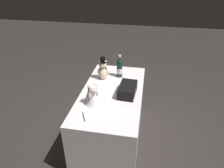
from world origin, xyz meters
TOP-DOWN VIEW (x-y plane):
  - ground_plane at (0.00, 0.00)m, footprint 12.00×12.00m
  - reception_table at (0.00, 0.00)m, footprint 1.41×0.71m
  - teddy_bear_groom at (0.29, 0.17)m, footprint 0.14×0.14m
  - teddy_bear_bride at (-0.27, 0.17)m, footprint 0.20×0.20m
  - champagne_bottle at (0.39, -0.03)m, footprint 0.08×0.08m
  - signing_pen at (-0.51, 0.19)m, footprint 0.13×0.07m
  - gift_case_black at (-0.03, -0.19)m, footprint 0.32×0.20m

SIDE VIEW (x-z plane):
  - ground_plane at x=0.00m, z-range 0.00..0.00m
  - reception_table at x=0.00m, z-range 0.00..0.71m
  - signing_pen at x=-0.51m, z-range 0.71..0.72m
  - gift_case_black at x=-0.03m, z-range 0.71..0.83m
  - teddy_bear_bride at x=-0.27m, z-range 0.69..0.94m
  - teddy_bear_groom at x=0.29m, z-range 0.68..0.99m
  - champagne_bottle at x=0.39m, z-range 0.69..0.99m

